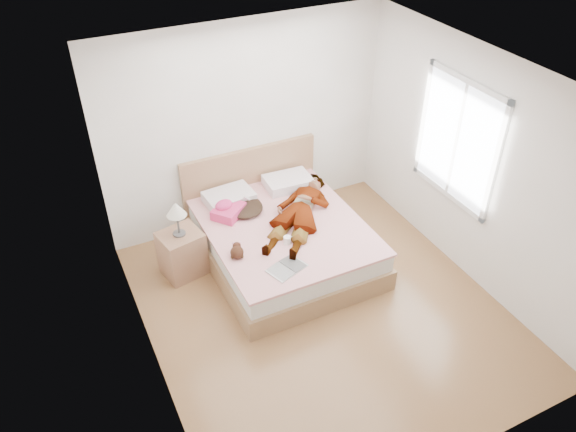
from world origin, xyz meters
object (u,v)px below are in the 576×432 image
(woman, at_px, (300,208))
(plush_toy, at_px, (237,251))
(phone, at_px, (247,198))
(towel, at_px, (227,210))
(bed, at_px, (281,237))
(nightstand, at_px, (182,250))
(magazine, at_px, (287,268))
(coffee_mug, at_px, (287,240))

(woman, xyz_separation_m, plush_toy, (-0.94, -0.36, -0.05))
(phone, height_order, towel, towel)
(phone, xyz_separation_m, towel, (-0.26, -0.01, -0.08))
(woman, distance_m, bed, 0.42)
(woman, distance_m, phone, 0.64)
(nightstand, bearing_deg, magazine, -49.81)
(woman, height_order, plush_toy, woman)
(towel, distance_m, plush_toy, 0.77)
(woman, height_order, magazine, woman)
(towel, xyz_separation_m, coffee_mug, (0.40, -0.79, -0.03))
(phone, distance_m, towel, 0.27)
(nightstand, bearing_deg, coffee_mug, -31.12)
(towel, distance_m, magazine, 1.19)
(bed, distance_m, magazine, 0.88)
(towel, bearing_deg, magazine, -79.80)
(phone, bearing_deg, woman, -86.22)
(woman, relative_size, phone, 19.61)
(woman, bearing_deg, phone, -176.22)
(phone, distance_m, plush_toy, 0.88)
(woman, xyz_separation_m, towel, (-0.76, 0.39, -0.04))
(plush_toy, distance_m, nightstand, 0.78)
(towel, bearing_deg, coffee_mug, -63.16)
(phone, relative_size, nightstand, 0.09)
(bed, relative_size, magazine, 4.57)
(coffee_mug, height_order, plush_toy, plush_toy)
(nightstand, bearing_deg, towel, 14.43)
(phone, distance_m, bed, 0.61)
(magazine, height_order, plush_toy, plush_toy)
(coffee_mug, bearing_deg, plush_toy, 175.45)
(towel, xyz_separation_m, plush_toy, (-0.18, -0.75, -0.01))
(plush_toy, bearing_deg, towel, 76.49)
(phone, bearing_deg, coffee_mug, -127.72)
(phone, relative_size, magazine, 0.18)
(nightstand, bearing_deg, bed, -10.63)
(bed, xyz_separation_m, plush_toy, (-0.70, -0.36, 0.30))
(phone, xyz_separation_m, nightstand, (-0.90, -0.17, -0.34))
(coffee_mug, bearing_deg, phone, 99.84)
(bed, xyz_separation_m, nightstand, (-1.16, 0.22, 0.05))
(towel, height_order, plush_toy, towel)
(magazine, bearing_deg, plush_toy, 132.59)
(woman, distance_m, plush_toy, 1.01)
(phone, xyz_separation_m, bed, (0.26, -0.39, -0.39))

